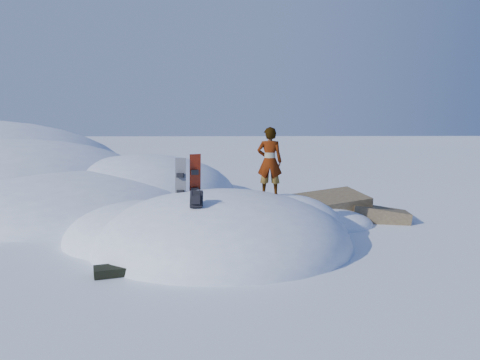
{
  "coord_description": "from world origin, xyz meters",
  "views": [
    {
      "loc": [
        0.22,
        -12.17,
        3.54
      ],
      "look_at": [
        0.49,
        0.3,
        1.75
      ],
      "focal_mm": 35.0,
      "sensor_mm": 36.0,
      "label": 1
    }
  ],
  "objects_px": {
    "snowboard_red": "(195,183)",
    "backpack": "(196,200)",
    "snowboard_dark": "(180,186)",
    "person": "(270,161)"
  },
  "relations": [
    {
      "from": "snowboard_dark",
      "to": "backpack",
      "type": "height_order",
      "value": "snowboard_dark"
    },
    {
      "from": "person",
      "to": "snowboard_dark",
      "type": "bearing_deg",
      "value": 11.21
    },
    {
      "from": "snowboard_red",
      "to": "backpack",
      "type": "bearing_deg",
      "value": -104.14
    },
    {
      "from": "snowboard_dark",
      "to": "person",
      "type": "relative_size",
      "value": 0.82
    },
    {
      "from": "backpack",
      "to": "snowboard_dark",
      "type": "bearing_deg",
      "value": 110.84
    },
    {
      "from": "backpack",
      "to": "person",
      "type": "distance_m",
      "value": 2.74
    },
    {
      "from": "snowboard_red",
      "to": "snowboard_dark",
      "type": "relative_size",
      "value": 1.08
    },
    {
      "from": "backpack",
      "to": "person",
      "type": "height_order",
      "value": "person"
    },
    {
      "from": "snowboard_red",
      "to": "backpack",
      "type": "relative_size",
      "value": 3.42
    },
    {
      "from": "snowboard_dark",
      "to": "person",
      "type": "xyz_separation_m",
      "value": [
        2.44,
        0.16,
        0.64
      ]
    }
  ]
}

